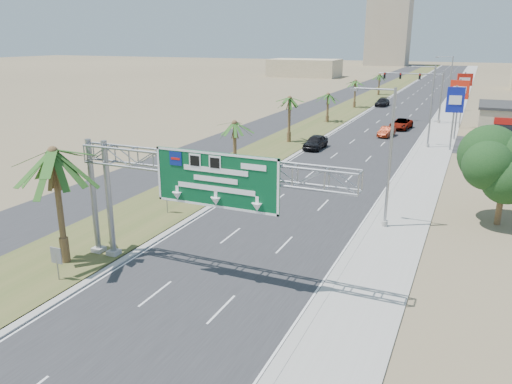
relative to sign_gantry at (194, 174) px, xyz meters
The scene contains 28 objects.
ground 11.68m from the sign_gantry, 83.89° to the right, with size 600.00×600.00×0.00m, color #8C7A59.
road 100.26m from the sign_gantry, 89.39° to the left, with size 12.00×300.00×0.02m, color #28282B.
sidewalk_right 100.71m from the sign_gantry, 84.54° to the left, with size 4.00×300.00×0.10m, color #9E9B93.
median_grass 100.65m from the sign_gantry, 95.10° to the left, with size 7.00×300.00×0.12m, color #465425.
opposing_road 101.51m from the sign_gantry, 99.05° to the left, with size 8.00×300.00×0.02m, color #28282B.
sign_gantry is the anchor object (origin of this frame).
palm_near 8.41m from the sign_gantry, 166.68° to the right, with size 5.70×5.70×8.35m.
palm_row_b 23.66m from the sign_gantry, 110.92° to the left, with size 3.99×3.99×5.95m.
palm_row_c 39.00m from the sign_gantry, 102.50° to the left, with size 3.99×3.99×6.75m.
palm_row_d 56.73m from the sign_gantry, 98.56° to the left, with size 3.99×3.99×5.45m.
palm_row_e 75.55m from the sign_gantry, 96.41° to the left, with size 3.99×3.99×6.15m.
palm_row_f 100.44m from the sign_gantry, 94.82° to the left, with size 3.99×3.99×5.75m.
streetlight_near 14.75m from the sign_gantry, 55.30° to the left, with size 3.27×0.44×10.00m.
streetlight_mid 42.92m from the sign_gantry, 78.76° to the left, with size 3.27×0.44×10.00m.
streetlight_far 78.53m from the sign_gantry, 83.89° to the left, with size 3.27×0.44×10.00m.
signal_mast 62.37m from the sign_gantry, 84.26° to the left, with size 10.28×0.71×8.00m.
oak_near 22.77m from the sign_gantry, 45.02° to the left, with size 4.50×4.50×6.80m.
median_signback_a 9.06m from the sign_gantry, 149.77° to the right, with size 0.75×0.08×2.08m.
median_signback_b 11.90m from the sign_gantry, 132.65° to the left, with size 0.75×0.08×2.08m.
tower_distant 242.33m from the sign_gantry, 97.34° to the left, with size 20.00×16.00×35.00m, color tan.
building_distant_left 156.40m from the sign_gantry, 106.32° to the left, with size 24.00×14.00×6.00m, color tan.
car_left_lane 36.35m from the sign_gantry, 96.50° to the left, with size 2.02×5.01×1.71m, color black.
car_mid_lane 47.81m from the sign_gantry, 86.91° to the left, with size 1.47×4.21×1.39m, color #681A09.
car_right_lane 54.74m from the sign_gantry, 86.31° to the left, with size 2.56×5.54×1.54m, color gray.
car_far 80.39m from the sign_gantry, 92.81° to the left, with size 2.19×5.39×1.56m, color black.
pole_sign_red_near 50.14m from the sign_gantry, 76.97° to the left, with size 2.41×0.77×8.09m.
pole_sign_blue 42.89m from the sign_gantry, 74.83° to the left, with size 2.02×0.62×7.85m.
pole_sign_red_far 59.97m from the sign_gantry, 78.93° to the left, with size 2.18×0.97×8.35m.
Camera 1 is at (12.65, -12.74, 13.17)m, focal length 35.00 mm.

